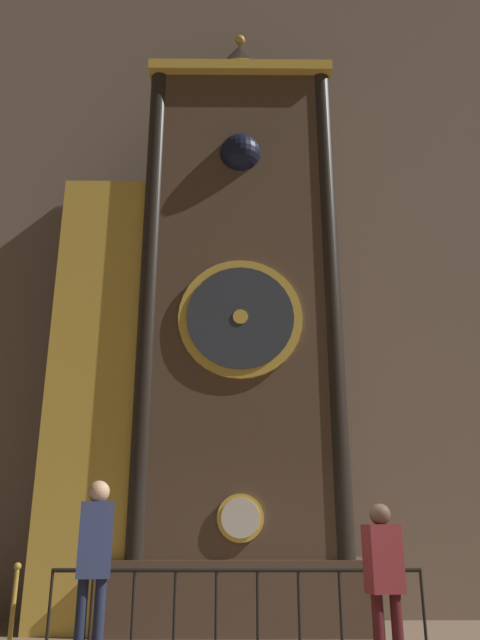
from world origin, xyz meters
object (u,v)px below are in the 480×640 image
visitor_near (94,553)px  visitor_far (384,572)px  stanchion_post (11,624)px  clock_tower (212,329)px

visitor_near → visitor_far: 2.92m
visitor_near → visitor_far: bearing=-18.1°
stanchion_post → visitor_near: bearing=-46.0°
visitor_near → stanchion_post: bearing=122.0°
visitor_near → visitor_far: visitor_near is taller
visitor_far → stanchion_post: size_ratio=1.62×
clock_tower → visitor_near: clock_tower is taller
clock_tower → stanchion_post: 5.11m
visitor_far → stanchion_post: 4.38m
clock_tower → visitor_far: clock_tower is taller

